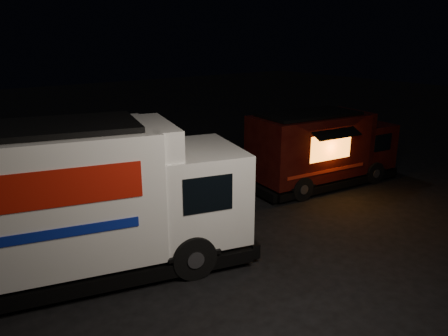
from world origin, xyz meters
TOP-DOWN VIEW (x-y plane):
  - ground at (0.00, 0.00)m, footprint 80.00×80.00m
  - white_truck at (-4.13, 0.82)m, footprint 8.20×4.58m
  - red_truck at (5.05, 1.71)m, footprint 6.05×2.84m

SIDE VIEW (x-z plane):
  - ground at x=0.00m, z-range 0.00..0.00m
  - red_truck at x=5.05m, z-range 0.00..2.72m
  - white_truck at x=-4.13m, z-range 0.00..3.53m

